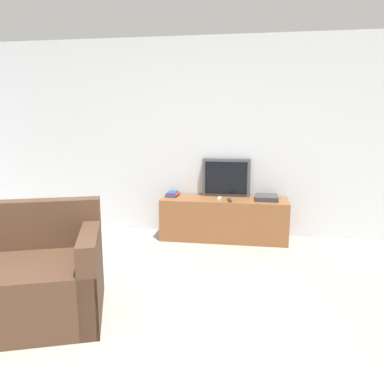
{
  "coord_description": "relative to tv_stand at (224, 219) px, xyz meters",
  "views": [
    {
      "loc": [
        1.18,
        -1.98,
        1.57
      ],
      "look_at": [
        0.51,
        2.26,
        0.72
      ],
      "focal_mm": 35.0,
      "sensor_mm": 36.0,
      "label": 1
    }
  ],
  "objects": [
    {
      "name": "ground_plane",
      "position": [
        -0.86,
        -2.75,
        -0.27
      ],
      "size": [
        14.0,
        14.0,
        0.0
      ],
      "primitive_type": "plane",
      "color": "#9E998E"
    },
    {
      "name": "television",
      "position": [
        0.01,
        0.18,
        0.52
      ],
      "size": [
        0.63,
        0.09,
        0.5
      ],
      "color": "#4C4C51",
      "rests_on": "tv_stand"
    },
    {
      "name": "tv_stand",
      "position": [
        0.0,
        0.0,
        0.0
      ],
      "size": [
        1.63,
        0.46,
        0.54
      ],
      "color": "brown",
      "rests_on": "ground_plane"
    },
    {
      "name": "set_top_box",
      "position": [
        0.54,
        0.03,
        0.3
      ],
      "size": [
        0.28,
        0.3,
        0.06
      ],
      "color": "#333338",
      "rests_on": "tv_stand"
    },
    {
      "name": "remote_secondary",
      "position": [
        0.08,
        -0.12,
        0.28
      ],
      "size": [
        0.07,
        0.16,
        0.02
      ],
      "rotation": [
        0.0,
        0.0,
        0.21
      ],
      "color": "#2D2D2D",
      "rests_on": "tv_stand"
    },
    {
      "name": "remote_on_stand",
      "position": [
        -0.06,
        -0.03,
        0.28
      ],
      "size": [
        0.05,
        0.14,
        0.02
      ],
      "rotation": [
        0.0,
        0.0,
        -0.01
      ],
      "color": "#B7B7B7",
      "rests_on": "tv_stand"
    },
    {
      "name": "wall_back",
      "position": [
        -0.86,
        0.28,
        1.03
      ],
      "size": [
        9.0,
        0.06,
        2.6
      ],
      "color": "silver",
      "rests_on": "ground_plane"
    },
    {
      "name": "book_stack",
      "position": [
        -0.7,
        0.07,
        0.3
      ],
      "size": [
        0.17,
        0.24,
        0.06
      ],
      "color": "#23478E",
      "rests_on": "tv_stand"
    }
  ]
}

